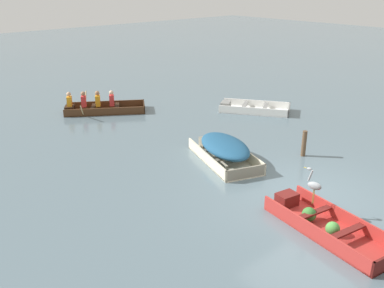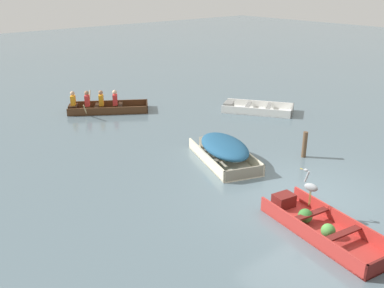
{
  "view_description": "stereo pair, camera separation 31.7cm",
  "coord_description": "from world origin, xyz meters",
  "px_view_note": "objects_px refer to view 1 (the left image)",
  "views": [
    {
      "loc": [
        -8.52,
        -5.13,
        5.11
      ],
      "look_at": [
        -0.34,
        4.0,
        0.35
      ],
      "focal_mm": 40.0,
      "sensor_mm": 36.0,
      "label": 1
    },
    {
      "loc": [
        -8.28,
        -5.34,
        5.11
      ],
      "look_at": [
        -0.34,
        4.0,
        0.35
      ],
      "focal_mm": 40.0,
      "sensor_mm": 36.0,
      "label": 2
    }
  ],
  "objects_px": {
    "dinghy_red_foreground": "(324,224)",
    "skiff_cream_near_moored": "(224,148)",
    "mooring_post": "(304,144)",
    "rowboat_dark_varnish_with_crew": "(99,107)",
    "skiff_white_mid_moored": "(252,109)",
    "heron_on_dinghy": "(314,185)"
  },
  "relations": [
    {
      "from": "skiff_cream_near_moored",
      "to": "skiff_white_mid_moored",
      "type": "relative_size",
      "value": 0.99
    },
    {
      "from": "heron_on_dinghy",
      "to": "dinghy_red_foreground",
      "type": "bearing_deg",
      "value": -115.77
    },
    {
      "from": "mooring_post",
      "to": "rowboat_dark_varnish_with_crew",
      "type": "bearing_deg",
      "value": 105.37
    },
    {
      "from": "skiff_white_mid_moored",
      "to": "heron_on_dinghy",
      "type": "height_order",
      "value": "heron_on_dinghy"
    },
    {
      "from": "rowboat_dark_varnish_with_crew",
      "to": "mooring_post",
      "type": "relative_size",
      "value": 4.05
    },
    {
      "from": "dinghy_red_foreground",
      "to": "mooring_post",
      "type": "distance_m",
      "value": 4.17
    },
    {
      "from": "skiff_white_mid_moored",
      "to": "skiff_cream_near_moored",
      "type": "bearing_deg",
      "value": -148.06
    },
    {
      "from": "dinghy_red_foreground",
      "to": "skiff_cream_near_moored",
      "type": "distance_m",
      "value": 4.22
    },
    {
      "from": "rowboat_dark_varnish_with_crew",
      "to": "skiff_white_mid_moored",
      "type": "bearing_deg",
      "value": -40.79
    },
    {
      "from": "skiff_white_mid_moored",
      "to": "rowboat_dark_varnish_with_crew",
      "type": "relative_size",
      "value": 0.91
    },
    {
      "from": "skiff_white_mid_moored",
      "to": "rowboat_dark_varnish_with_crew",
      "type": "height_order",
      "value": "rowboat_dark_varnish_with_crew"
    },
    {
      "from": "dinghy_red_foreground",
      "to": "skiff_white_mid_moored",
      "type": "bearing_deg",
      "value": 50.77
    },
    {
      "from": "skiff_white_mid_moored",
      "to": "mooring_post",
      "type": "bearing_deg",
      "value": -120.38
    },
    {
      "from": "skiff_cream_near_moored",
      "to": "skiff_white_mid_moored",
      "type": "height_order",
      "value": "skiff_cream_near_moored"
    },
    {
      "from": "skiff_white_mid_moored",
      "to": "rowboat_dark_varnish_with_crew",
      "type": "bearing_deg",
      "value": 139.21
    },
    {
      "from": "dinghy_red_foreground",
      "to": "skiff_white_mid_moored",
      "type": "height_order",
      "value": "dinghy_red_foreground"
    },
    {
      "from": "dinghy_red_foreground",
      "to": "skiff_white_mid_moored",
      "type": "relative_size",
      "value": 1.04
    },
    {
      "from": "skiff_cream_near_moored",
      "to": "mooring_post",
      "type": "xyz_separation_m",
      "value": [
        2.08,
        -1.36,
        0.01
      ]
    },
    {
      "from": "heron_on_dinghy",
      "to": "rowboat_dark_varnish_with_crew",
      "type": "bearing_deg",
      "value": 86.36
    },
    {
      "from": "skiff_cream_near_moored",
      "to": "heron_on_dinghy",
      "type": "distance_m",
      "value": 3.72
    },
    {
      "from": "rowboat_dark_varnish_with_crew",
      "to": "mooring_post",
      "type": "xyz_separation_m",
      "value": [
        2.28,
        -8.28,
        0.19
      ]
    },
    {
      "from": "rowboat_dark_varnish_with_crew",
      "to": "mooring_post",
      "type": "bearing_deg",
      "value": -74.63
    }
  ]
}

